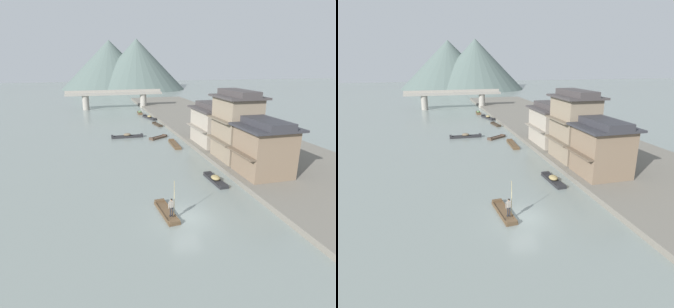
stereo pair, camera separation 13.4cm
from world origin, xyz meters
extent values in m
plane|color=gray|center=(0.00, 0.00, 0.00)|extent=(400.00, 400.00, 0.00)
cube|color=#6B665B|center=(16.50, 30.00, 0.28)|extent=(18.00, 110.00, 0.55)
cube|color=brown|center=(-1.44, 1.18, 0.10)|extent=(1.30, 4.31, 0.21)
cube|color=brown|center=(-1.58, 3.16, 0.30)|extent=(0.93, 0.42, 0.19)
cube|color=brown|center=(-1.30, -0.79, 0.30)|extent=(0.93, 0.42, 0.19)
cube|color=brown|center=(-1.90, 1.15, 0.25)|extent=(0.35, 3.75, 0.08)
cube|color=brown|center=(-0.98, 1.22, 0.25)|extent=(0.35, 3.75, 0.08)
cube|color=black|center=(-1.45, -0.02, 0.42)|extent=(0.14, 0.24, 0.05)
cylinder|color=#232328|center=(-1.44, -0.06, 0.83)|extent=(0.11, 0.11, 0.78)
cube|color=black|center=(-1.27, 0.01, 0.42)|extent=(0.14, 0.24, 0.05)
cylinder|color=#232328|center=(-1.26, -0.03, 0.83)|extent=(0.11, 0.11, 0.78)
cube|color=gray|center=(-1.35, -0.05, 1.48)|extent=(0.35, 0.26, 0.52)
cylinder|color=gray|center=(-1.57, -0.03, 1.41)|extent=(0.08, 0.08, 0.56)
cylinder|color=gray|center=(-1.16, 0.05, 1.41)|extent=(0.08, 0.08, 0.56)
sphere|color=#A37A5B|center=(-1.35, -0.05, 1.88)|extent=(0.20, 0.20, 0.20)
sphere|color=black|center=(-1.35, -0.06, 1.90)|extent=(0.18, 0.18, 0.18)
cylinder|color=tan|center=(-1.08, 0.11, 1.93)|extent=(0.04, 0.04, 3.00)
cube|color=#232326|center=(-1.19, 28.98, 0.14)|extent=(5.46, 1.10, 0.28)
cube|color=#232326|center=(1.38, 28.93, 0.41)|extent=(0.38, 0.91, 0.25)
cube|color=#232326|center=(-3.76, 29.02, 0.41)|extent=(0.38, 0.91, 0.25)
cube|color=#232326|center=(-1.19, 29.44, 0.32)|extent=(4.94, 0.17, 0.08)
cube|color=#232326|center=(-1.20, 28.52, 0.32)|extent=(4.94, 0.17, 0.08)
ellipsoid|color=brown|center=(-1.19, 28.98, 0.53)|extent=(1.28, 0.93, 0.50)
cube|color=brown|center=(5.20, 53.21, 0.14)|extent=(1.21, 3.52, 0.28)
cube|color=brown|center=(5.28, 54.80, 0.40)|extent=(0.94, 0.41, 0.25)
cube|color=brown|center=(5.12, 51.63, 0.40)|extent=(0.94, 0.41, 0.25)
cube|color=brown|center=(4.73, 53.24, 0.32)|extent=(0.23, 2.97, 0.08)
cube|color=brown|center=(5.68, 53.19, 0.32)|extent=(0.23, 2.97, 0.08)
ellipsoid|color=#4C6B42|center=(5.20, 53.21, 0.53)|extent=(0.99, 1.34, 0.51)
cube|color=#232326|center=(6.21, 45.94, 0.14)|extent=(2.38, 5.79, 0.28)
cube|color=#232326|center=(5.55, 48.57, 0.41)|extent=(0.97, 0.57, 0.26)
cube|color=#232326|center=(6.88, 43.31, 0.41)|extent=(0.97, 0.57, 0.26)
cube|color=#232326|center=(5.76, 45.83, 0.32)|extent=(1.36, 5.08, 0.08)
cube|color=#232326|center=(6.66, 46.06, 0.32)|extent=(1.36, 5.08, 0.08)
ellipsoid|color=olive|center=(6.21, 45.94, 0.53)|extent=(1.19, 1.45, 0.50)
cube|color=#33281E|center=(6.28, 38.08, 0.11)|extent=(1.47, 4.07, 0.22)
cube|color=#33281E|center=(6.01, 39.90, 0.32)|extent=(0.85, 0.47, 0.20)
cube|color=#33281E|center=(6.55, 36.27, 0.32)|extent=(0.85, 0.47, 0.20)
cube|color=#33281E|center=(5.88, 38.02, 0.26)|extent=(0.59, 3.45, 0.08)
cube|color=#33281E|center=(6.68, 38.14, 0.26)|extent=(0.59, 3.45, 0.08)
cube|color=#423328|center=(3.90, 27.06, 0.11)|extent=(3.57, 2.84, 0.22)
cube|color=#423328|center=(5.27, 27.97, 0.31)|extent=(0.81, 0.97, 0.19)
cube|color=#423328|center=(2.52, 26.15, 0.31)|extent=(0.81, 0.97, 0.19)
cube|color=#423328|center=(3.63, 27.46, 0.26)|extent=(2.63, 1.77, 0.08)
cube|color=#423328|center=(4.16, 26.67, 0.26)|extent=(2.63, 1.77, 0.08)
cube|color=#232326|center=(5.54, 6.68, 0.11)|extent=(1.16, 4.36, 0.21)
cube|color=#232326|center=(5.47, 8.69, 0.31)|extent=(0.92, 0.39, 0.19)
cube|color=#232326|center=(5.61, 4.66, 0.31)|extent=(0.92, 0.39, 0.19)
cube|color=#232326|center=(5.07, 6.66, 0.25)|extent=(0.21, 3.83, 0.08)
cube|color=#232326|center=(6.00, 6.69, 0.25)|extent=(0.21, 3.83, 0.08)
ellipsoid|color=olive|center=(5.54, 6.68, 0.46)|extent=(0.95, 1.30, 0.50)
cube|color=brown|center=(5.38, 22.05, 0.11)|extent=(1.31, 5.31, 0.22)
cube|color=brown|center=(5.53, 24.53, 0.32)|extent=(0.92, 0.41, 0.20)
cube|color=brown|center=(5.24, 19.57, 0.32)|extent=(0.92, 0.41, 0.20)
cube|color=brown|center=(4.92, 22.08, 0.26)|extent=(0.36, 4.76, 0.08)
cube|color=brown|center=(5.84, 22.02, 0.26)|extent=(0.36, 4.76, 0.08)
cube|color=#75604C|center=(10.93, 6.22, 3.15)|extent=(4.97, 5.21, 5.20)
cube|color=brown|center=(8.10, 6.22, 3.15)|extent=(0.70, 5.21, 0.16)
cube|color=#2D2D33|center=(10.93, 6.22, 5.87)|extent=(5.87, 6.11, 0.24)
cube|color=#2D2D33|center=(10.93, 6.22, 6.34)|extent=(2.98, 6.11, 0.70)
cube|color=#7F705B|center=(10.56, 12.17, 4.45)|extent=(4.22, 5.81, 7.80)
cube|color=brown|center=(8.10, 12.17, 3.15)|extent=(0.70, 5.81, 0.16)
cube|color=brown|center=(8.10, 12.17, 5.75)|extent=(0.70, 5.81, 0.16)
cube|color=#3D3838|center=(10.56, 12.17, 8.47)|extent=(5.12, 6.71, 0.24)
cube|color=#3D3838|center=(10.56, 12.17, 8.94)|extent=(2.53, 6.71, 0.70)
cube|color=gray|center=(10.75, 19.86, 3.15)|extent=(4.60, 7.12, 5.20)
cube|color=gray|center=(8.10, 19.86, 3.15)|extent=(0.70, 7.12, 0.16)
cube|color=#3D3838|center=(10.75, 19.86, 5.87)|extent=(5.50, 8.02, 0.24)
cube|color=#3D3838|center=(10.75, 19.86, 6.34)|extent=(2.76, 8.02, 0.70)
cube|color=gray|center=(0.00, 63.94, 4.20)|extent=(26.95, 2.40, 0.60)
cylinder|color=gray|center=(-8.08, 63.94, 1.95)|extent=(1.80, 1.80, 3.90)
cylinder|color=gray|center=(8.08, 63.94, 1.95)|extent=(1.80, 1.80, 3.90)
cube|color=gray|center=(0.00, 64.94, 4.85)|extent=(26.95, 0.30, 0.70)
cone|color=#4C5B56|center=(4.40, 136.58, 11.80)|extent=(48.75, 48.75, 23.60)
cone|color=#5B6B5B|center=(19.65, 132.50, 6.52)|extent=(38.40, 38.40, 13.04)
cone|color=#4C5B56|center=(17.15, 129.54, 11.99)|extent=(47.27, 47.27, 23.98)
camera|label=1|loc=(-7.14, -20.48, 12.37)|focal=31.11mm
camera|label=2|loc=(-7.01, -20.52, 12.37)|focal=31.11mm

